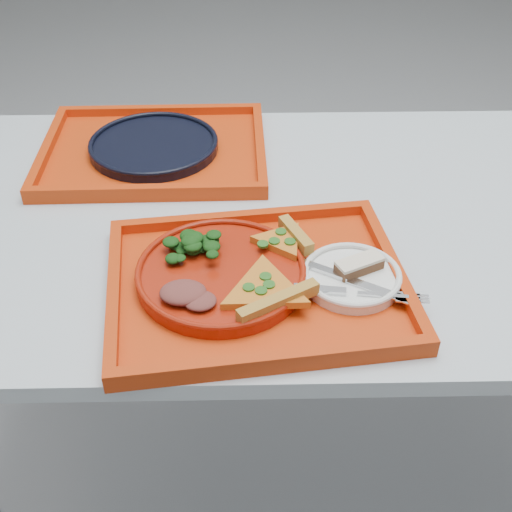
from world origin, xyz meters
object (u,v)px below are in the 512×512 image
tray_main (257,286)px  tray_far (155,153)px  navy_plate (154,147)px  dinner_plate (221,275)px  dessert_bar (359,265)px

tray_main → tray_far: same height
navy_plate → tray_far: bearing=0.0°
tray_main → navy_plate: navy_plate is taller
dinner_plate → navy_plate: (-0.15, 0.41, -0.00)m
dinner_plate → navy_plate: size_ratio=1.00×
dinner_plate → tray_main: bearing=-10.3°
tray_main → navy_plate: bearing=108.6°
dinner_plate → navy_plate: dinner_plate is taller
tray_far → dinner_plate: (0.15, -0.41, 0.02)m
tray_main → dessert_bar: dessert_bar is taller
tray_far → navy_plate: (0.00, 0.00, 0.01)m
tray_far → tray_main: bearing=-65.3°
navy_plate → dessert_bar: 0.54m
tray_main → dinner_plate: bearing=162.7°
tray_main → tray_far: 0.47m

